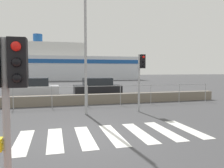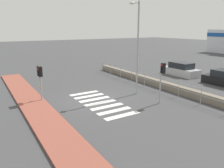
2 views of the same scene
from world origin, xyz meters
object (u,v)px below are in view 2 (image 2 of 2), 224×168
Objects in this scene: traffic_light_near at (40,74)px; streetlamp at (137,40)px; traffic_light_far at (162,74)px; parked_car_silver at (181,70)px.

streetlamp reaches higher than traffic_light_near.
streetlamp is (-2.73, -0.07, 2.13)m from traffic_light_far.
parked_car_silver is (-1.01, 15.43, -1.36)m from traffic_light_near.
streetlamp reaches higher than parked_car_silver.
parked_car_silver is (-5.81, 8.65, -1.48)m from traffic_light_far.
traffic_light_far is 0.71× the size of parked_car_silver.
traffic_light_near is at bearing -125.25° from traffic_light_far.
traffic_light_far is at bearing -56.12° from parked_car_silver.
parked_car_silver is at bearing 123.88° from traffic_light_far.
parked_car_silver is (-3.07, 8.71, -3.61)m from streetlamp.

